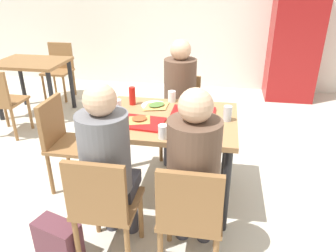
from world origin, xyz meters
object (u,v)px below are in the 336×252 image
pizza_slice_c (156,105)px  plastic_cup_b (163,132)px  plastic_cup_c (117,106)px  chair_near_left (103,203)px  paper_plate_near_edge (185,131)px  soda_can (228,113)px  person_in_red (108,159)px  person_in_brown_jacket (194,166)px  tray_red_far (194,112)px  foil_bundle (111,109)px  paper_plate_center (154,105)px  background_chair_far (59,66)px  tray_red_near (140,123)px  chair_left_end (64,138)px  background_table (32,70)px  chair_near_right (190,213)px  background_chair_near (0,99)px  handbag (58,240)px  plastic_cup_a (172,96)px  drink_fridge (295,37)px  person_far_side (179,92)px  chair_far_side (181,110)px  main_table (168,129)px  pizza_slice_a (139,119)px  pizza_slice_b (195,111)px  condiment_bottle (132,96)px

pizza_slice_c → plastic_cup_b: size_ratio=2.72×
plastic_cup_c → chair_near_left: bearing=-79.3°
paper_plate_near_edge → soda_can: bearing=40.1°
person_in_red → person_in_brown_jacket: 0.55m
tray_red_far → foil_bundle: bearing=-167.3°
paper_plate_center → plastic_cup_c: bearing=-148.3°
background_chair_far → tray_red_near: bearing=-51.5°
chair_left_end → tray_red_far: bearing=6.4°
background_table → tray_red_near: bearing=-41.2°
chair_near_left → chair_near_right: (0.55, 0.00, 0.00)m
paper_plate_center → soda_can: soda_can is taller
tray_red_far → background_chair_near: 2.42m
soda_can → background_chair_far: size_ratio=0.15×
plastic_cup_c → soda_can: bearing=-2.7°
plastic_cup_c → tray_red_near: bearing=-40.6°
handbag → plastic_cup_a: bearing=63.3°
chair_near_left → tray_red_far: size_ratio=2.33×
chair_left_end → plastic_cup_a: bearing=21.7°
person_in_brown_jacket → drink_fridge: drink_fridge is taller
tray_red_near → tray_red_far: same height
chair_left_end → background_chair_near: 1.43m
chair_near_right → chair_left_end: (-1.21, 0.81, 0.00)m
person_far_side → plastic_cup_a: person_far_side is taller
drink_fridge → background_chair_near: drink_fridge is taller
chair_far_side → handbag: size_ratio=2.62×
person_in_red → tray_red_far: person_in_red is taller
background_table → paper_plate_center: bearing=-33.7°
drink_fridge → foil_bundle: bearing=-123.6°
soda_can → background_chair_far: 3.44m
main_table → plastic_cup_b: size_ratio=11.05×
tray_red_near → background_table: (-1.92, 1.69, -0.14)m
pizza_slice_a → foil_bundle: foil_bundle is taller
person_in_brown_jacket → background_chair_near: (-2.39, 1.47, -0.25)m
plastic_cup_a → person_in_red: bearing=-103.5°
tray_red_far → paper_plate_center: 0.37m
chair_near_left → soda_can: bearing=48.1°
chair_near_left → pizza_slice_b: 1.08m
person_in_brown_jacket → background_table: person_in_brown_jacket is taller
pizza_slice_c → condiment_bottle: bearing=173.3°
plastic_cup_c → chair_near_right: bearing=-50.6°
pizza_slice_b → background_chair_near: bearing=163.6°
soda_can → tray_red_far: bearing=158.9°
chair_near_left → tray_red_near: 0.72m
plastic_cup_c → foil_bundle: 0.09m
plastic_cup_b → drink_fridge: bearing=66.3°
main_table → plastic_cup_a: (-0.03, 0.36, 0.15)m
paper_plate_near_edge → soda_can: 0.40m
condiment_bottle → plastic_cup_c: bearing=-115.9°
plastic_cup_a → person_in_brown_jacket: bearing=-73.6°
person_in_red → paper_plate_near_edge: (0.44, 0.44, 0.02)m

